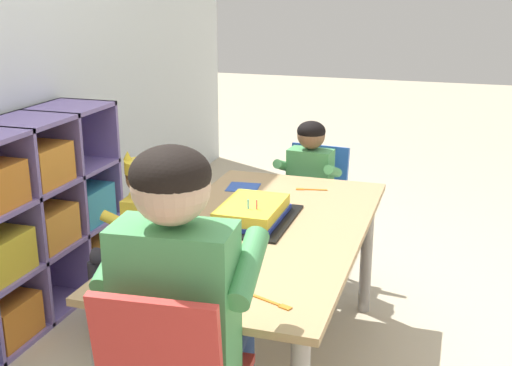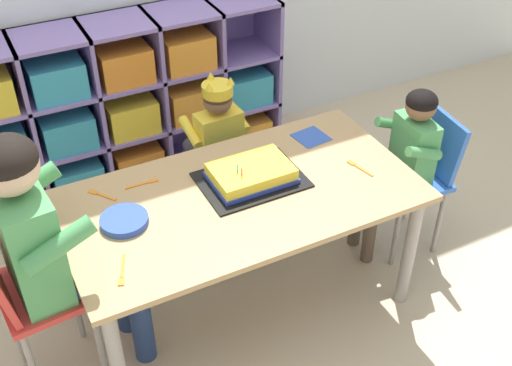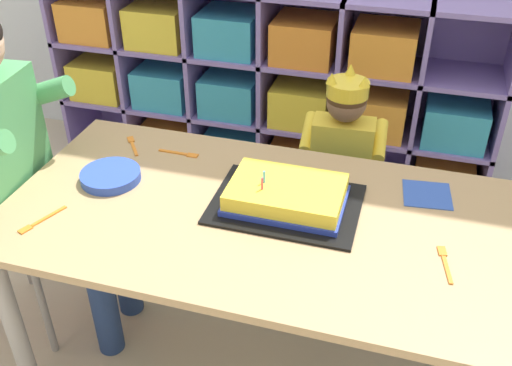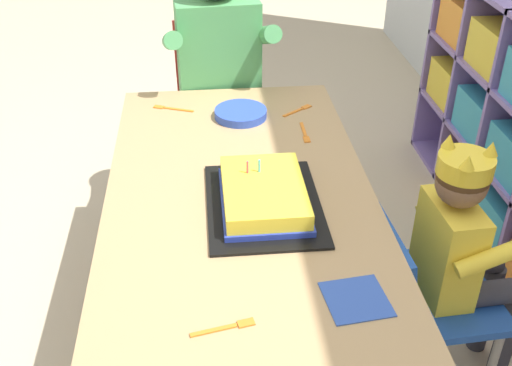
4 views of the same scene
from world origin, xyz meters
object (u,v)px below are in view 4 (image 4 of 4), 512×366
object	(u,v)px
paper_plate_stack	(241,113)
fork_scattered_mid_table	(171,108)
classroom_chair_blue	(418,288)
fork_by_napkin	(305,134)
child_with_crown	(463,243)
fork_beside_plate_stack	(227,327)
fork_at_table_front_edge	(299,110)
classroom_chair_adult_side	(218,99)
activity_table	(240,214)
adult_helper_seated	(221,63)
birthday_cake_on_tray	(264,197)

from	to	relation	value
paper_plate_stack	fork_scattered_mid_table	size ratio (longest dim) A/B	1.24
classroom_chair_blue	fork_by_napkin	bearing A→B (deg)	25.06
child_with_crown	fork_beside_plate_stack	world-z (taller)	child_with_crown
fork_at_table_front_edge	fork_scattered_mid_table	distance (m)	0.44
fork_scattered_mid_table	fork_by_napkin	world-z (taller)	same
classroom_chair_adult_side	child_with_crown	bearing A→B (deg)	-63.12
child_with_crown	activity_table	bearing A→B (deg)	71.97
adult_helper_seated	fork_by_napkin	size ratio (longest dim) A/B	8.28
child_with_crown	fork_at_table_front_edge	size ratio (longest dim) A/B	7.24
classroom_chair_blue	fork_by_napkin	world-z (taller)	fork_by_napkin
birthday_cake_on_tray	fork_beside_plate_stack	distance (m)	0.44
child_with_crown	fork_by_napkin	distance (m)	0.59
classroom_chair_adult_side	fork_beside_plate_stack	size ratio (longest dim) A/B	5.81
activity_table	birthday_cake_on_tray	bearing A→B (deg)	38.00
fork_at_table_front_edge	activity_table	bearing A→B (deg)	27.48
activity_table	paper_plate_stack	size ratio (longest dim) A/B	7.82
adult_helper_seated	paper_plate_stack	size ratio (longest dim) A/B	6.25
activity_table	adult_helper_seated	xyz separation A→B (m)	(-0.72, -0.02, 0.16)
child_with_crown	classroom_chair_blue	bearing A→B (deg)	89.66
fork_at_table_front_edge	adult_helper_seated	bearing A→B (deg)	-79.07
birthday_cake_on_tray	fork_at_table_front_edge	size ratio (longest dim) A/B	3.64
child_with_crown	fork_at_table_front_edge	bearing A→B (deg)	25.52
activity_table	fork_beside_plate_stack	world-z (taller)	fork_beside_plate_stack
paper_plate_stack	fork_by_napkin	xyz separation A→B (m)	(0.14, 0.19, -0.01)
child_with_crown	fork_beside_plate_stack	xyz separation A→B (m)	(0.35, -0.65, 0.11)
birthday_cake_on_tray	classroom_chair_adult_side	bearing A→B (deg)	-174.79
activity_table	fork_beside_plate_stack	distance (m)	0.51
activity_table	fork_scattered_mid_table	distance (m)	0.58
fork_scattered_mid_table	fork_by_napkin	bearing A→B (deg)	-6.31
classroom_chair_adult_side	fork_beside_plate_stack	xyz separation A→B (m)	(1.33, -0.04, 0.11)
classroom_chair_blue	classroom_chair_adult_side	xyz separation A→B (m)	(-0.99, -0.51, 0.14)
paper_plate_stack	fork_by_napkin	size ratio (longest dim) A/B	1.32
paper_plate_stack	adult_helper_seated	bearing A→B (deg)	-169.16
paper_plate_stack	birthday_cake_on_tray	bearing A→B (deg)	2.34
fork_by_napkin	fork_scattered_mid_table	bearing A→B (deg)	62.91
fork_at_table_front_edge	fork_beside_plate_stack	distance (m)	1.03
child_with_crown	fork_scattered_mid_table	world-z (taller)	child_with_crown
birthday_cake_on_tray	fork_by_napkin	distance (m)	0.42
activity_table	fork_at_table_front_edge	size ratio (longest dim) A/B	12.33
classroom_chair_adult_side	fork_by_napkin	world-z (taller)	classroom_chair_adult_side
fork_beside_plate_stack	classroom_chair_blue	bearing A→B (deg)	-159.79
child_with_crown	paper_plate_stack	world-z (taller)	child_with_crown
activity_table	adult_helper_seated	size ratio (longest dim) A/B	1.25
classroom_chair_blue	fork_beside_plate_stack	bearing A→B (deg)	118.34
fork_scattered_mid_table	fork_by_napkin	distance (m)	0.48
classroom_chair_adult_side	fork_at_table_front_edge	xyz separation A→B (m)	(0.35, 0.26, 0.11)
activity_table	child_with_crown	world-z (taller)	child_with_crown
classroom_chair_adult_side	paper_plate_stack	bearing A→B (deg)	-86.00
paper_plate_stack	fork_by_napkin	bearing A→B (deg)	54.07
fork_at_table_front_edge	fork_by_napkin	size ratio (longest dim) A/B	0.84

